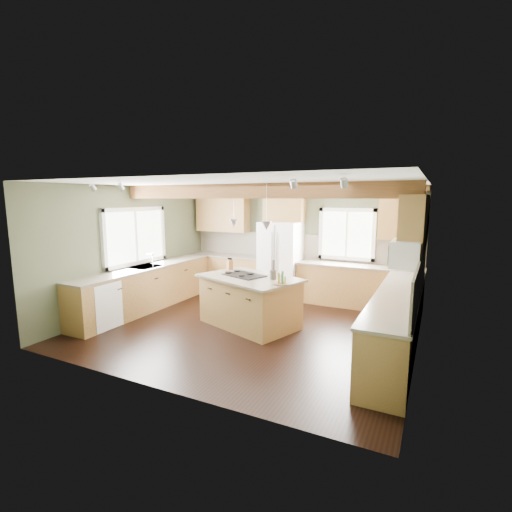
% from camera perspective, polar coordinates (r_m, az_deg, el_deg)
% --- Properties ---
extents(floor, '(5.60, 5.60, 0.00)m').
position_cam_1_polar(floor, '(6.95, -0.82, -10.85)').
color(floor, black).
rests_on(floor, ground).
extents(ceiling, '(5.60, 5.60, 0.00)m').
position_cam_1_polar(ceiling, '(6.54, -0.87, 11.11)').
color(ceiling, silver).
rests_on(ceiling, wall_back).
extents(wall_back, '(5.60, 0.00, 5.60)m').
position_cam_1_polar(wall_back, '(8.90, 6.53, 2.10)').
color(wall_back, '#4E563D').
rests_on(wall_back, ground).
extents(wall_left, '(0.00, 5.00, 5.00)m').
position_cam_1_polar(wall_left, '(8.27, -18.38, 1.18)').
color(wall_left, '#4E563D').
rests_on(wall_left, ground).
extents(wall_right, '(0.00, 5.00, 5.00)m').
position_cam_1_polar(wall_right, '(5.91, 24.09, -2.11)').
color(wall_right, '#4E563D').
rests_on(wall_right, ground).
extents(ceiling_beam, '(5.55, 0.26, 0.26)m').
position_cam_1_polar(ceiling_beam, '(6.62, -0.50, 9.96)').
color(ceiling_beam, brown).
rests_on(ceiling_beam, ceiling).
extents(soffit_trim, '(5.55, 0.20, 0.10)m').
position_cam_1_polar(soffit_trim, '(8.74, 6.45, 10.12)').
color(soffit_trim, brown).
rests_on(soffit_trim, ceiling).
extents(backsplash_back, '(5.58, 0.03, 0.58)m').
position_cam_1_polar(backsplash_back, '(8.89, 6.49, 1.51)').
color(backsplash_back, brown).
rests_on(backsplash_back, wall_back).
extents(backsplash_right, '(0.03, 3.70, 0.58)m').
position_cam_1_polar(backsplash_right, '(5.98, 23.92, -2.86)').
color(backsplash_right, brown).
rests_on(backsplash_right, wall_right).
extents(base_cab_back_left, '(2.02, 0.60, 0.88)m').
position_cam_1_polar(base_cab_back_left, '(9.52, -4.38, -2.66)').
color(base_cab_back_left, brown).
rests_on(base_cab_back_left, floor).
extents(counter_back_left, '(2.06, 0.64, 0.04)m').
position_cam_1_polar(counter_back_left, '(9.44, -4.41, 0.08)').
color(counter_back_left, '#463E33').
rests_on(counter_back_left, base_cab_back_left).
extents(base_cab_back_right, '(2.62, 0.60, 0.88)m').
position_cam_1_polar(base_cab_back_right, '(8.38, 15.38, -4.58)').
color(base_cab_back_right, brown).
rests_on(base_cab_back_right, floor).
extents(counter_back_right, '(2.66, 0.64, 0.04)m').
position_cam_1_polar(counter_back_right, '(8.28, 15.51, -1.48)').
color(counter_back_right, '#463E33').
rests_on(counter_back_right, base_cab_back_right).
extents(base_cab_left, '(0.60, 3.70, 0.88)m').
position_cam_1_polar(base_cab_left, '(8.26, -16.35, -4.82)').
color(base_cab_left, brown).
rests_on(base_cab_left, floor).
extents(counter_left, '(0.64, 3.74, 0.04)m').
position_cam_1_polar(counter_left, '(8.16, -16.49, -1.68)').
color(counter_left, '#463E33').
rests_on(counter_left, base_cab_left).
extents(base_cab_right, '(0.60, 3.70, 0.88)m').
position_cam_1_polar(base_cab_right, '(6.19, 20.79, -9.66)').
color(base_cab_right, brown).
rests_on(base_cab_right, floor).
extents(counter_right, '(0.64, 3.74, 0.04)m').
position_cam_1_polar(counter_right, '(6.06, 21.03, -5.53)').
color(counter_right, '#463E33').
rests_on(counter_right, base_cab_right).
extents(upper_cab_back_left, '(1.40, 0.35, 0.90)m').
position_cam_1_polar(upper_cab_back_left, '(9.55, -5.14, 6.50)').
color(upper_cab_back_left, brown).
rests_on(upper_cab_back_left, wall_back).
extents(upper_cab_over_fridge, '(0.96, 0.35, 0.70)m').
position_cam_1_polar(upper_cab_over_fridge, '(8.78, 4.38, 7.60)').
color(upper_cab_over_fridge, brown).
rests_on(upper_cab_over_fridge, wall_back).
extents(upper_cab_right, '(0.35, 2.20, 0.90)m').
position_cam_1_polar(upper_cab_right, '(6.74, 23.29, 4.79)').
color(upper_cab_right, brown).
rests_on(upper_cab_right, wall_right).
extents(upper_cab_back_corner, '(0.90, 0.35, 0.90)m').
position_cam_1_polar(upper_cab_back_corner, '(8.18, 21.59, 5.50)').
color(upper_cab_back_corner, brown).
rests_on(upper_cab_back_corner, wall_back).
extents(window_left, '(0.04, 1.60, 1.05)m').
position_cam_1_polar(window_left, '(8.26, -18.12, 2.93)').
color(window_left, white).
rests_on(window_left, wall_left).
extents(window_back, '(1.10, 0.04, 1.00)m').
position_cam_1_polar(window_back, '(8.53, 13.81, 3.29)').
color(window_back, white).
rests_on(window_back, wall_back).
extents(sink, '(0.50, 0.65, 0.03)m').
position_cam_1_polar(sink, '(8.16, -16.49, -1.64)').
color(sink, '#262628').
rests_on(sink, counter_left).
extents(faucet, '(0.02, 0.02, 0.28)m').
position_cam_1_polar(faucet, '(8.02, -15.59, -0.74)').
color(faucet, '#B2B2B7').
rests_on(faucet, sink).
extents(dishwasher, '(0.60, 0.60, 0.84)m').
position_cam_1_polar(dishwasher, '(7.38, -23.16, -6.89)').
color(dishwasher, white).
rests_on(dishwasher, floor).
extents(oven, '(0.60, 0.72, 0.84)m').
position_cam_1_polar(oven, '(4.98, 19.12, -14.30)').
color(oven, white).
rests_on(oven, floor).
extents(microwave, '(0.40, 0.70, 0.38)m').
position_cam_1_polar(microwave, '(5.84, 22.08, 0.37)').
color(microwave, white).
rests_on(microwave, wall_right).
extents(pendant_left, '(0.18, 0.18, 0.16)m').
position_cam_1_polar(pendant_left, '(6.98, -3.43, 5.05)').
color(pendant_left, '#B2B2B7').
rests_on(pendant_left, ceiling).
extents(pendant_right, '(0.18, 0.18, 0.16)m').
position_cam_1_polar(pendant_right, '(6.36, 1.62, 4.68)').
color(pendant_right, '#B2B2B7').
rests_on(pendant_right, ceiling).
extents(refrigerator, '(0.90, 0.74, 1.80)m').
position_cam_1_polar(refrigerator, '(8.71, 3.78, -0.67)').
color(refrigerator, white).
rests_on(refrigerator, floor).
extents(island, '(1.95, 1.54, 0.88)m').
position_cam_1_polar(island, '(6.92, -0.99, -7.10)').
color(island, brown).
rests_on(island, floor).
extents(island_top, '(2.09, 1.69, 0.04)m').
position_cam_1_polar(island_top, '(6.81, -1.00, -3.38)').
color(island_top, '#463E33').
rests_on(island_top, island).
extents(cooktop, '(0.86, 0.71, 0.02)m').
position_cam_1_polar(cooktop, '(6.90, -1.81, -2.96)').
color(cooktop, black).
rests_on(cooktop, island_top).
extents(knife_block, '(0.15, 0.15, 0.20)m').
position_cam_1_polar(knife_block, '(7.45, -4.04, -1.37)').
color(knife_block, brown).
rests_on(knife_block, island_top).
extents(utensil_crock, '(0.13, 0.13, 0.16)m').
position_cam_1_polar(utensil_crock, '(6.60, 2.65, -2.91)').
color(utensil_crock, '#3D3631').
rests_on(utensil_crock, island_top).
extents(bottle_tray, '(0.30, 0.30, 0.22)m').
position_cam_1_polar(bottle_tray, '(6.20, 3.83, -3.40)').
color(bottle_tray, brown).
rests_on(bottle_tray, island_top).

